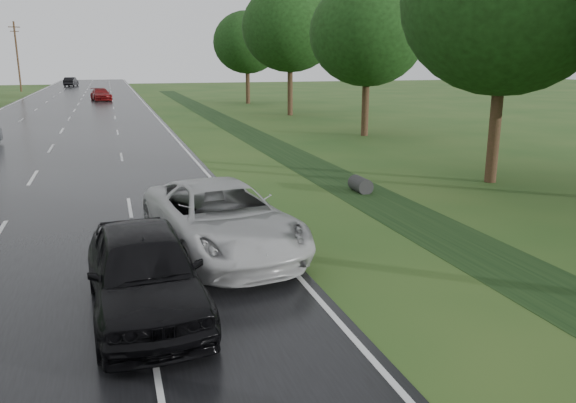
# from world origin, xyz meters

# --- Properties ---
(road) EXTENTS (14.00, 180.00, 0.04)m
(road) POSITION_xyz_m (0.00, 45.00, 0.02)
(road) COLOR black
(road) RESTS_ON ground
(edge_stripe_east) EXTENTS (0.12, 180.00, 0.01)m
(edge_stripe_east) POSITION_xyz_m (6.75, 45.00, 0.04)
(edge_stripe_east) COLOR silver
(edge_stripe_east) RESTS_ON road
(center_line) EXTENTS (0.12, 180.00, 0.01)m
(center_line) POSITION_xyz_m (0.00, 45.00, 0.04)
(center_line) COLOR silver
(center_line) RESTS_ON road
(drainage_ditch) EXTENTS (2.20, 120.00, 0.56)m
(drainage_ditch) POSITION_xyz_m (11.50, 18.71, 0.04)
(drainage_ditch) COLOR black
(drainage_ditch) RESTS_ON ground
(utility_pole_distant) EXTENTS (1.60, 0.26, 10.00)m
(utility_pole_distant) POSITION_xyz_m (-9.20, 85.00, 5.20)
(utility_pole_distant) COLOR #3B2D18
(utility_pole_distant) RESTS_ON ground
(tree_east_b) EXTENTS (7.60, 7.60, 10.11)m
(tree_east_b) POSITION_xyz_m (17.00, 10.00, 6.68)
(tree_east_b) COLOR #3B2D18
(tree_east_b) RESTS_ON ground
(tree_east_c) EXTENTS (7.00, 7.00, 9.29)m
(tree_east_c) POSITION_xyz_m (18.20, 24.00, 6.14)
(tree_east_c) COLOR #3B2D18
(tree_east_c) RESTS_ON ground
(tree_east_d) EXTENTS (8.00, 8.00, 10.76)m
(tree_east_d) POSITION_xyz_m (17.80, 38.00, 7.15)
(tree_east_d) COLOR #3B2D18
(tree_east_d) RESTS_ON ground
(tree_east_f) EXTENTS (7.20, 7.20, 9.62)m
(tree_east_f) POSITION_xyz_m (17.50, 52.00, 6.37)
(tree_east_f) COLOR #3B2D18
(tree_east_f) RESTS_ON ground
(white_pickup) EXTENTS (3.56, 6.32, 1.67)m
(white_pickup) POSITION_xyz_m (5.50, 5.00, 0.87)
(white_pickup) COLOR silver
(white_pickup) RESTS_ON road
(dark_sedan) EXTENTS (2.21, 4.94, 1.65)m
(dark_sedan) POSITION_xyz_m (3.50, 2.00, 0.87)
(dark_sedan) COLOR black
(dark_sedan) RESTS_ON road
(far_car_red) EXTENTS (2.65, 4.99, 1.38)m
(far_car_red) POSITION_xyz_m (2.30, 60.97, 0.73)
(far_car_red) COLOR maroon
(far_car_red) RESTS_ON road
(far_car_dark) EXTENTS (2.40, 4.99, 1.58)m
(far_car_dark) POSITION_xyz_m (-3.02, 100.12, 0.83)
(far_car_dark) COLOR black
(far_car_dark) RESTS_ON road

